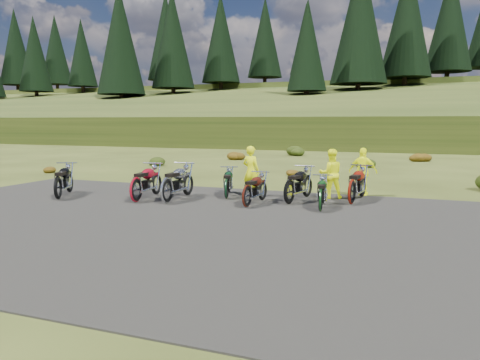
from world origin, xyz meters
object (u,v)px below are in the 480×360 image
at_px(motorcycle_7, 320,213).
at_px(person_middle, 251,172).
at_px(motorcycle_0, 59,200).
at_px(motorcycle_3, 167,204).

xyz_separation_m(motorcycle_7, person_middle, (-2.79, 1.90, 0.87)).
bearing_deg(motorcycle_0, motorcycle_7, -109.89).
bearing_deg(person_middle, motorcycle_3, 62.50).
distance_m(motorcycle_7, person_middle, 3.48).
bearing_deg(person_middle, motorcycle_7, 160.09).
xyz_separation_m(motorcycle_0, person_middle, (5.74, 2.90, 0.87)).
relative_size(motorcycle_3, motorcycle_7, 1.24).
xyz_separation_m(motorcycle_0, motorcycle_3, (3.72, 0.65, 0.00)).
bearing_deg(motorcycle_3, motorcycle_7, -87.74).
bearing_deg(motorcycle_7, motorcycle_0, 88.57).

